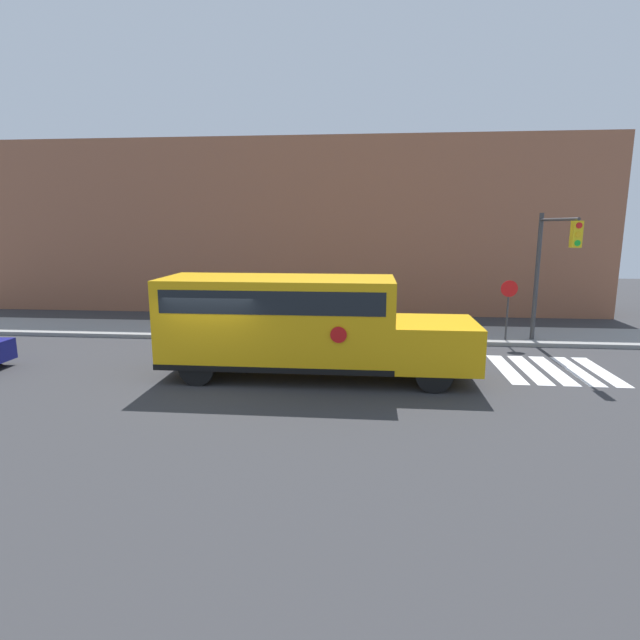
# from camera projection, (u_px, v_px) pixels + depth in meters

# --- Properties ---
(ground_plane) EXTENTS (60.00, 60.00, 0.00)m
(ground_plane) POSITION_uv_depth(u_px,v_px,m) (217.00, 380.00, 14.43)
(ground_plane) COLOR #333335
(sidewalk_strip) EXTENTS (44.00, 3.00, 0.15)m
(sidewalk_strip) POSITION_uv_depth(u_px,v_px,m) (263.00, 331.00, 20.77)
(sidewalk_strip) COLOR gray
(sidewalk_strip) RESTS_ON ground
(building_backdrop) EXTENTS (32.00, 4.00, 8.59)m
(building_backdrop) POSITION_uv_depth(u_px,v_px,m) (287.00, 227.00, 26.33)
(building_backdrop) COLOR #935B42
(building_backdrop) RESTS_ON ground
(crosswalk_stripes) EXTENTS (3.30, 3.20, 0.01)m
(crosswalk_stripes) POSITION_uv_depth(u_px,v_px,m) (552.00, 370.00, 15.46)
(crosswalk_stripes) COLOR white
(crosswalk_stripes) RESTS_ON ground
(school_bus) EXTENTS (9.02, 2.57, 2.94)m
(school_bus) POSITION_uv_depth(u_px,v_px,m) (297.00, 321.00, 14.54)
(school_bus) COLOR #EAA80F
(school_bus) RESTS_ON ground
(stop_sign) EXTENTS (0.61, 0.10, 2.41)m
(stop_sign) POSITION_uv_depth(u_px,v_px,m) (508.00, 303.00, 18.56)
(stop_sign) COLOR #38383A
(stop_sign) RESTS_ON ground
(traffic_light) EXTENTS (0.28, 3.45, 4.85)m
(traffic_light) POSITION_uv_depth(u_px,v_px,m) (550.00, 259.00, 17.22)
(traffic_light) COLOR #38383A
(traffic_light) RESTS_ON ground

